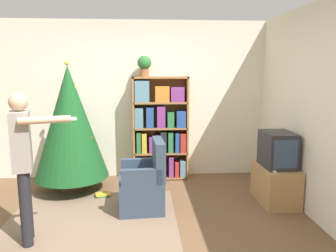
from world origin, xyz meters
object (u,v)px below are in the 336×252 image
at_px(armchair, 144,186).
at_px(standing_person, 23,156).
at_px(bookshelf, 160,128).
at_px(christmas_tree, 70,123).
at_px(television, 278,149).
at_px(potted_plant, 144,65).

distance_m(armchair, standing_person, 1.55).
distance_m(bookshelf, christmas_tree, 1.44).
distance_m(television, potted_plant, 2.39).
bearing_deg(bookshelf, christmas_tree, -160.45).
bearing_deg(standing_person, potted_plant, 132.43).
xyz_separation_m(christmas_tree, armchair, (1.08, -0.77, -0.71)).
relative_size(bookshelf, potted_plant, 5.15).
bearing_deg(bookshelf, television, -36.92).
bearing_deg(television, bookshelf, 143.08).
bearing_deg(christmas_tree, armchair, -35.62).
xyz_separation_m(television, armchair, (-1.79, -0.10, -0.42)).
distance_m(television, christmas_tree, 2.95).
bearing_deg(christmas_tree, bookshelf, 19.55).
relative_size(christmas_tree, armchair, 2.10).
relative_size(christmas_tree, potted_plant, 5.87).
bearing_deg(potted_plant, armchair, -91.01).
bearing_deg(potted_plant, standing_person, -122.01).
height_order(television, standing_person, standing_person).
bearing_deg(potted_plant, television, -33.11).
relative_size(bookshelf, christmas_tree, 0.88).
height_order(bookshelf, standing_person, bookshelf).
bearing_deg(standing_person, armchair, 105.38).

